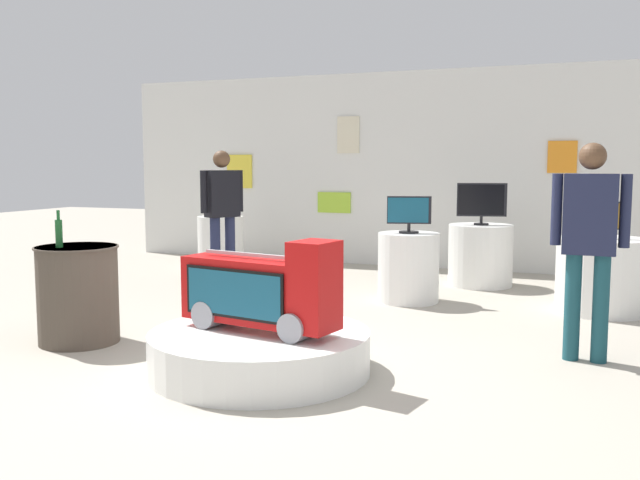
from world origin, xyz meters
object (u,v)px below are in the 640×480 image
Objects in this scene: display_pedestal_left_rear at (408,267)px; shopper_browsing_near_truck at (589,235)px; tv_on_far_right at (220,199)px; main_display_pedestal at (260,352)px; display_pedestal_center_rear at (602,275)px; display_pedestal_right_rear at (480,255)px; shopper_browsing_rear at (222,209)px; bottle_on_side_table at (59,232)px; tv_on_right_rear at (482,201)px; display_pedestal_far_right at (221,243)px; novelty_firetruck_tv at (261,293)px; side_table_round at (78,294)px; tv_on_center_rear at (604,218)px; tv_on_left_rear at (409,213)px.

shopper_browsing_near_truck is at bearing -43.98° from display_pedestal_left_rear.
tv_on_far_right is at bearing 147.58° from shopper_browsing_near_truck.
display_pedestal_center_rear reaches higher than main_display_pedestal.
display_pedestal_right_rear is 3.20m from shopper_browsing_rear.
bottle_on_side_table reaches higher than display_pedestal_right_rear.
tv_on_right_rear is 3.73m from display_pedestal_far_right.
novelty_firetruck_tv is 2.14× the size of tv_on_far_right.
display_pedestal_far_right is at bearing 166.78° from display_pedestal_center_rear.
main_display_pedestal is 0.96× the size of shopper_browsing_rear.
main_display_pedestal is at bearing -57.37° from display_pedestal_far_right.
tv_on_right_rear reaches higher than display_pedestal_far_right.
display_pedestal_right_rear is 0.47× the size of shopper_browsing_near_truck.
tv_on_right_rear is 0.72× the size of side_table_round.
tv_on_center_rear is at bearing -39.60° from tv_on_right_rear.
tv_on_left_rear is at bearing 136.10° from shopper_browsing_near_truck.
display_pedestal_far_right is 0.92× the size of side_table_round.
display_pedestal_center_rear is 1.91m from tv_on_right_rear.
display_pedestal_left_rear is 1.30× the size of tv_on_far_right.
display_pedestal_right_rear is 1.04× the size of display_pedestal_far_right.
side_table_round reaches higher than main_display_pedestal.
side_table_round is (-4.09, -2.91, -0.54)m from tv_on_center_rear.
display_pedestal_right_rear and display_pedestal_far_right have the same top height.
tv_on_far_right is (0.00, -0.00, 0.62)m from display_pedestal_far_right.
shopper_browsing_rear is (-2.21, -0.15, 0.59)m from display_pedestal_left_rear.
display_pedestal_center_rear is 0.54× the size of shopper_browsing_rear.
shopper_browsing_near_truck is 4.35m from shopper_browsing_rear.
tv_on_far_right is (-5.06, 1.18, 0.62)m from display_pedestal_center_rear.
tv_on_right_rear is (0.57, 1.32, 0.67)m from display_pedestal_left_rear.
side_table_round reaches higher than display_pedestal_right_rear.
display_pedestal_center_rear is (1.96, 0.18, 0.00)m from display_pedestal_left_rear.
display_pedestal_left_rear is 2.05m from tv_on_center_rear.
main_display_pedestal is 1.82m from side_table_round.
display_pedestal_left_rear is at bearing -174.72° from display_pedestal_center_rear.
tv_on_right_rear reaches higher than display_pedestal_center_rear.
novelty_firetruck_tv reaches higher than main_display_pedestal.
tv_on_right_rear is at bearing 66.61° from display_pedestal_left_rear.
tv_on_right_rear reaches higher than display_pedestal_right_rear.
novelty_firetruck_tv reaches higher than display_pedestal_left_rear.
shopper_browsing_rear is (-4.04, 1.62, 0.00)m from shopper_browsing_near_truck.
tv_on_left_rear reaches higher than display_pedestal_far_right.
bottle_on_side_table is (-2.77, -4.18, -0.10)m from tv_on_right_rear.
main_display_pedestal is 0.96× the size of shopper_browsing_near_truck.
bottle_on_side_table is 4.18m from shopper_browsing_near_truck.
display_pedestal_far_right is 1.86m from shopper_browsing_rear.
display_pedestal_left_rear is 0.45× the size of shopper_browsing_near_truck.
shopper_browsing_near_truck reaches higher than display_pedestal_center_rear.
novelty_firetruck_tv is 3.88m from display_pedestal_center_rear.
display_pedestal_center_rear is 1.55× the size of tv_on_far_right.
novelty_firetruck_tv is 4.06× the size of bottle_on_side_table.
tv_on_center_rear is at bearing 86.34° from shopper_browsing_near_truck.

